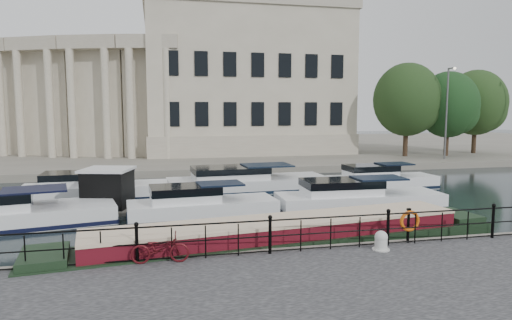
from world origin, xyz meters
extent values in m
plane|color=black|center=(0.00, 0.00, 0.00)|extent=(160.00, 160.00, 0.00)
cube|color=#6B665B|center=(0.00, 39.00, 0.28)|extent=(120.00, 42.00, 0.55)
cylinder|color=black|center=(-4.00, -2.25, 1.10)|extent=(0.10, 0.10, 1.10)
sphere|color=black|center=(-4.00, -2.25, 1.70)|extent=(0.14, 0.14, 0.14)
cylinder|color=black|center=(0.00, -2.25, 1.10)|extent=(0.10, 0.10, 1.10)
sphere|color=black|center=(0.00, -2.25, 1.70)|extent=(0.14, 0.14, 0.14)
cylinder|color=black|center=(4.00, -2.25, 1.10)|extent=(0.10, 0.10, 1.10)
sphere|color=black|center=(4.00, -2.25, 1.70)|extent=(0.14, 0.14, 0.14)
cylinder|color=black|center=(8.00, -2.25, 1.10)|extent=(0.10, 0.10, 1.10)
sphere|color=black|center=(8.00, -2.25, 1.70)|extent=(0.14, 0.14, 0.14)
cylinder|color=black|center=(0.00, -2.25, 1.60)|extent=(24.00, 0.05, 0.05)
cylinder|color=black|center=(0.00, -2.25, 1.10)|extent=(24.00, 0.04, 0.04)
cylinder|color=black|center=(0.00, -2.25, 0.63)|extent=(24.00, 0.04, 0.04)
cube|color=#ADA38C|center=(6.00, 33.00, 7.55)|extent=(20.00, 14.00, 14.00)
cube|color=#9E937F|center=(6.00, 33.00, 14.95)|extent=(20.40, 14.40, 0.80)
cylinder|color=#ADA38C|center=(6.00, 33.00, 16.15)|extent=(5.20, 5.20, 2.50)
cube|color=#9E937F|center=(6.00, 33.00, 1.55)|extent=(20.30, 14.30, 2.00)
cube|color=#ADA38C|center=(-3.33, 29.02, 6.05)|extent=(5.73, 4.06, 11.00)
cube|color=#9E937F|center=(-3.76, 27.07, 10.95)|extent=(5.62, 2.73, 1.20)
cylinder|color=#ADA38C|center=(-2.28, 26.16, 5.45)|extent=(0.70, 0.70, 9.80)
cylinder|color=#ADA38C|center=(-5.49, 26.87, 5.45)|extent=(0.70, 0.70, 9.80)
cube|color=#ADA38C|center=(-8.29, 30.44, 6.05)|extent=(5.90, 4.56, 11.00)
cube|color=#9E937F|center=(-8.95, 28.56, 10.95)|extent=(5.62, 3.30, 1.20)
cylinder|color=#ADA38C|center=(-7.59, 27.47, 5.45)|extent=(0.70, 0.70, 9.80)
cylinder|color=#ADA38C|center=(-10.69, 28.56, 5.45)|extent=(0.70, 0.70, 9.80)
cube|color=#ADA38C|center=(-13.04, 32.44, 6.05)|extent=(5.99, 4.99, 11.00)
cube|color=#9E937F|center=(-13.92, 30.65, 10.95)|extent=(5.55, 3.83, 1.20)
cylinder|color=#ADA38C|center=(-12.70, 29.41, 5.45)|extent=(0.70, 0.70, 9.80)
cylinder|color=#ADA38C|center=(-15.65, 30.87, 5.45)|extent=(0.70, 0.70, 9.80)
cube|color=#ADA38C|center=(-17.52, 35.00, 6.05)|extent=(5.99, 5.36, 11.00)
cylinder|color=#ADA38C|center=(-17.55, 31.95, 5.45)|extent=(0.70, 0.70, 9.80)
cylinder|color=#59595B|center=(22.00, 20.50, 4.55)|extent=(0.16, 0.16, 8.00)
sphere|color=#FFF2CC|center=(22.00, 19.65, 8.50)|extent=(0.24, 0.24, 0.24)
imported|color=#470C11|center=(-3.34, -2.41, 0.99)|extent=(1.72, 0.70, 0.89)
cylinder|color=#BBBCB7|center=(3.54, -2.66, 0.76)|extent=(0.40, 0.40, 0.42)
sphere|color=#BBBCB7|center=(3.54, -2.66, 0.97)|extent=(0.42, 0.42, 0.42)
cylinder|color=#BBBCB7|center=(3.54, -2.66, 0.57)|extent=(0.55, 0.55, 0.04)
cylinder|color=black|center=(4.83, -2.10, 1.11)|extent=(0.09, 0.09, 1.13)
cube|color=black|center=(4.83, -2.10, 1.68)|extent=(0.11, 0.11, 0.08)
torus|color=#D8560B|center=(4.83, -2.18, 1.30)|extent=(0.72, 0.11, 0.72)
cube|color=black|center=(0.85, -0.58, 0.10)|extent=(16.88, 4.31, 1.00)
cube|color=#540C16|center=(0.85, -0.58, 0.75)|extent=(13.52, 3.56, 0.78)
cube|color=beige|center=(0.85, -0.58, 1.15)|extent=(13.53, 3.62, 0.11)
cube|color=#6B665B|center=(-5.74, 7.76, 0.05)|extent=(3.64, 3.28, 0.26)
cube|color=black|center=(-5.74, 7.76, 1.10)|extent=(2.52, 2.52, 1.85)
cube|color=silver|center=(-5.74, 7.76, 2.05)|extent=(2.77, 2.77, 0.12)
cube|color=silver|center=(-9.58, 5.33, 0.20)|extent=(9.05, 4.55, 1.20)
cube|color=black|center=(-9.58, 5.33, 0.12)|extent=(9.14, 4.60, 0.18)
cube|color=black|center=(-8.57, 5.53, 1.55)|extent=(2.94, 2.51, 0.08)
cube|color=white|center=(-1.30, 5.26, 0.20)|extent=(6.95, 2.81, 1.20)
cube|color=black|center=(-1.30, 5.26, 0.12)|extent=(7.02, 2.84, 0.18)
cube|color=white|center=(-2.12, 5.20, 1.05)|extent=(3.19, 2.12, 0.90)
cube|color=black|center=(-0.49, 5.32, 1.55)|extent=(2.15, 1.77, 0.08)
cube|color=white|center=(6.60, 5.35, 0.20)|extent=(8.38, 2.69, 1.20)
cube|color=black|center=(6.60, 5.35, 0.12)|extent=(8.46, 2.72, 0.18)
cube|color=white|center=(5.60, 5.37, 1.05)|extent=(3.80, 2.13, 0.90)
cube|color=black|center=(7.60, 5.32, 1.55)|extent=(2.54, 1.80, 0.08)
cube|color=white|center=(-6.72, 11.07, 0.20)|extent=(7.99, 2.68, 1.20)
cube|color=black|center=(-6.72, 11.07, 0.12)|extent=(8.07, 2.71, 0.18)
cube|color=white|center=(-7.68, 11.05, 1.05)|extent=(3.61, 2.16, 0.90)
cube|color=black|center=(-5.77, 11.08, 1.55)|extent=(2.41, 1.83, 0.08)
cube|color=silver|center=(2.18, 11.63, 0.20)|extent=(9.96, 3.73, 1.20)
cube|color=black|center=(2.18, 11.63, 0.12)|extent=(10.06, 3.77, 0.18)
cube|color=silver|center=(1.00, 11.57, 1.05)|extent=(4.55, 2.86, 0.90)
cube|color=black|center=(3.35, 11.70, 1.55)|extent=(3.06, 2.40, 0.08)
cube|color=white|center=(10.60, 10.55, 0.20)|extent=(6.95, 2.38, 1.20)
cube|color=black|center=(10.60, 10.55, 0.12)|extent=(7.02, 2.40, 0.18)
cube|color=white|center=(9.77, 10.52, 1.05)|extent=(3.15, 1.87, 0.90)
cube|color=black|center=(11.43, 10.57, 1.55)|extent=(2.11, 1.58, 0.08)
cylinder|color=black|center=(19.84, 23.49, 1.99)|extent=(0.44, 0.44, 2.87)
ellipsoid|color=#193410|center=(19.84, 23.49, 5.89)|extent=(6.24, 6.24, 6.90)
sphere|color=#193410|center=(20.44, 23.09, 5.07)|extent=(4.60, 4.60, 4.60)
cylinder|color=black|center=(23.89, 23.01, 1.86)|extent=(0.44, 0.44, 2.63)
ellipsoid|color=black|center=(23.89, 23.01, 5.43)|extent=(5.70, 5.70, 6.30)
sphere|color=black|center=(24.49, 22.61, 4.68)|extent=(4.20, 4.20, 4.20)
cylinder|color=black|center=(28.30, 24.77, 1.92)|extent=(0.44, 0.44, 2.75)
ellipsoid|color=#1B3611|center=(28.30, 24.77, 5.65)|extent=(5.97, 5.97, 6.60)
sphere|color=#1B3611|center=(28.90, 24.37, 4.87)|extent=(4.40, 4.40, 4.40)
camera|label=1|loc=(-3.41, -15.58, 5.02)|focal=32.00mm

